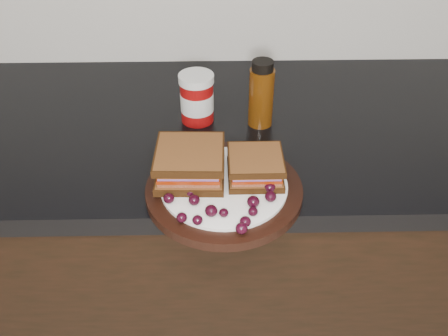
# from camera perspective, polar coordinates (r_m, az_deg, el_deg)

# --- Properties ---
(base_cabinets) EXTENTS (3.96, 0.58, 0.86)m
(base_cabinets) POSITION_cam_1_polar(r_m,az_deg,el_deg) (1.41, -5.00, -11.16)
(base_cabinets) COLOR black
(base_cabinets) RESTS_ON ground_plane
(countertop) EXTENTS (3.98, 0.60, 0.04)m
(countertop) POSITION_cam_1_polar(r_m,az_deg,el_deg) (1.11, -6.25, 4.30)
(countertop) COLOR black
(countertop) RESTS_ON base_cabinets
(plate) EXTENTS (0.28, 0.28, 0.02)m
(plate) POSITION_cam_1_polar(r_m,az_deg,el_deg) (0.89, 0.00, -2.58)
(plate) COLOR black
(plate) RESTS_ON countertop
(sandwich_left) EXTENTS (0.12, 0.12, 0.06)m
(sandwich_left) POSITION_cam_1_polar(r_m,az_deg,el_deg) (0.89, -3.90, 0.55)
(sandwich_left) COLOR brown
(sandwich_left) RESTS_ON plate
(sandwich_right) EXTENTS (0.10, 0.10, 0.04)m
(sandwich_right) POSITION_cam_1_polar(r_m,az_deg,el_deg) (0.89, 3.61, 0.12)
(sandwich_right) COLOR brown
(sandwich_right) RESTS_ON plate
(grape_0) EXTENTS (0.02, 0.02, 0.02)m
(grape_0) POSITION_cam_1_polar(r_m,az_deg,el_deg) (0.85, -6.32, -3.47)
(grape_0) COLOR black
(grape_0) RESTS_ON plate
(grape_1) EXTENTS (0.02, 0.02, 0.02)m
(grape_1) POSITION_cam_1_polar(r_m,az_deg,el_deg) (0.84, -3.43, -3.68)
(grape_1) COLOR black
(grape_1) RESTS_ON plate
(grape_2) EXTENTS (0.02, 0.02, 0.02)m
(grape_2) POSITION_cam_1_polar(r_m,az_deg,el_deg) (0.81, -4.84, -5.67)
(grape_2) COLOR black
(grape_2) RESTS_ON plate
(grape_3) EXTENTS (0.02, 0.02, 0.02)m
(grape_3) POSITION_cam_1_polar(r_m,az_deg,el_deg) (0.80, -3.05, -5.97)
(grape_3) COLOR black
(grape_3) RESTS_ON plate
(grape_4) EXTENTS (0.02, 0.02, 0.02)m
(grape_4) POSITION_cam_1_polar(r_m,az_deg,el_deg) (0.82, -1.47, -4.92)
(grape_4) COLOR black
(grape_4) RESTS_ON plate
(grape_5) EXTENTS (0.02, 0.02, 0.01)m
(grape_5) POSITION_cam_1_polar(r_m,az_deg,el_deg) (0.82, -0.03, -5.14)
(grape_5) COLOR black
(grape_5) RESTS_ON plate
(grape_6) EXTENTS (0.02, 0.02, 0.02)m
(grape_6) POSITION_cam_1_polar(r_m,az_deg,el_deg) (0.79, 2.02, -6.91)
(grape_6) COLOR black
(grape_6) RESTS_ON plate
(grape_7) EXTENTS (0.02, 0.02, 0.02)m
(grape_7) POSITION_cam_1_polar(r_m,az_deg,el_deg) (0.80, 2.45, -6.15)
(grape_7) COLOR black
(grape_7) RESTS_ON plate
(grape_8) EXTENTS (0.02, 0.02, 0.02)m
(grape_8) POSITION_cam_1_polar(r_m,az_deg,el_deg) (0.82, 3.33, -4.99)
(grape_8) COLOR black
(grape_8) RESTS_ON plate
(grape_9) EXTENTS (0.02, 0.02, 0.02)m
(grape_9) POSITION_cam_1_polar(r_m,az_deg,el_deg) (0.83, 3.36, -3.88)
(grape_9) COLOR black
(grape_9) RESTS_ON plate
(grape_10) EXTENTS (0.02, 0.02, 0.02)m
(grape_10) POSITION_cam_1_polar(r_m,az_deg,el_deg) (0.85, 5.35, -3.27)
(grape_10) COLOR black
(grape_10) RESTS_ON plate
(grape_11) EXTENTS (0.02, 0.02, 0.02)m
(grape_11) POSITION_cam_1_polar(r_m,az_deg,el_deg) (0.87, 5.35, -2.29)
(grape_11) COLOR black
(grape_11) RESTS_ON plate
(grape_12) EXTENTS (0.02, 0.02, 0.02)m
(grape_12) POSITION_cam_1_polar(r_m,az_deg,el_deg) (0.86, 5.25, -2.20)
(grape_12) COLOR black
(grape_12) RESTS_ON plate
(grape_13) EXTENTS (0.02, 0.02, 0.02)m
(grape_13) POSITION_cam_1_polar(r_m,az_deg,el_deg) (0.90, 5.07, -0.46)
(grape_13) COLOR black
(grape_13) RESTS_ON plate
(grape_14) EXTENTS (0.02, 0.02, 0.01)m
(grape_14) POSITION_cam_1_polar(r_m,az_deg,el_deg) (0.91, 3.90, -0.05)
(grape_14) COLOR black
(grape_14) RESTS_ON plate
(grape_15) EXTENTS (0.02, 0.02, 0.02)m
(grape_15) POSITION_cam_1_polar(r_m,az_deg,el_deg) (0.90, 3.15, -0.32)
(grape_15) COLOR black
(grape_15) RESTS_ON plate
(grape_16) EXTENTS (0.02, 0.02, 0.02)m
(grape_16) POSITION_cam_1_polar(r_m,az_deg,el_deg) (0.92, -3.46, 0.86)
(grape_16) COLOR black
(grape_16) RESTS_ON plate
(grape_17) EXTENTS (0.02, 0.02, 0.02)m
(grape_17) POSITION_cam_1_polar(r_m,az_deg,el_deg) (0.91, -3.87, -0.06)
(grape_17) COLOR black
(grape_17) RESTS_ON plate
(grape_18) EXTENTS (0.02, 0.02, 0.02)m
(grape_18) POSITION_cam_1_polar(r_m,az_deg,el_deg) (0.89, -6.05, -0.72)
(grape_18) COLOR black
(grape_18) RESTS_ON plate
(grape_19) EXTENTS (0.02, 0.02, 0.02)m
(grape_19) POSITION_cam_1_polar(r_m,az_deg,el_deg) (0.88, -4.98, -1.33)
(grape_19) COLOR black
(grape_19) RESTS_ON plate
(grape_20) EXTENTS (0.02, 0.02, 0.01)m
(grape_20) POSITION_cam_1_polar(r_m,az_deg,el_deg) (0.86, -3.86, -2.78)
(grape_20) COLOR black
(grape_20) RESTS_ON plate
(grape_21) EXTENTS (0.02, 0.02, 0.02)m
(grape_21) POSITION_cam_1_polar(r_m,az_deg,el_deg) (0.90, -2.33, -0.23)
(grape_21) COLOR black
(grape_21) RESTS_ON plate
(grape_22) EXTENTS (0.02, 0.02, 0.02)m
(grape_22) POSITION_cam_1_polar(r_m,az_deg,el_deg) (0.89, -4.46, -0.90)
(grape_22) COLOR black
(grape_22) RESTS_ON plate
(grape_23) EXTENTS (0.02, 0.02, 0.02)m
(grape_23) POSITION_cam_1_polar(r_m,az_deg,el_deg) (0.89, -5.67, -0.95)
(grape_23) COLOR black
(grape_23) RESTS_ON plate
(condiment_jar) EXTENTS (0.08, 0.08, 0.11)m
(condiment_jar) POSITION_cam_1_polar(r_m,az_deg,el_deg) (1.07, -3.12, 7.98)
(condiment_jar) COLOR maroon
(condiment_jar) RESTS_ON countertop
(oil_bottle) EXTENTS (0.06, 0.06, 0.15)m
(oil_bottle) POSITION_cam_1_polar(r_m,az_deg,el_deg) (1.05, 4.28, 8.49)
(oil_bottle) COLOR #472307
(oil_bottle) RESTS_ON countertop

